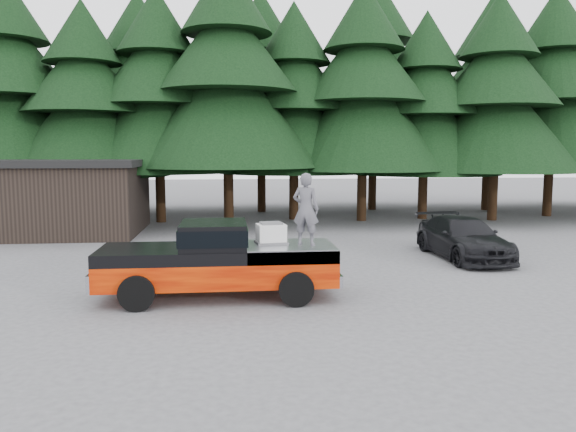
{
  "coord_description": "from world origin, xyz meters",
  "views": [
    {
      "loc": [
        -1.01,
        -13.96,
        3.67
      ],
      "look_at": [
        0.48,
        0.0,
        2.04
      ],
      "focal_mm": 35.0,
      "sensor_mm": 36.0,
      "label": 1
    }
  ],
  "objects": [
    {
      "name": "pickup_truck",
      "position": [
        -1.29,
        -0.07,
        0.67
      ],
      "size": [
        6.0,
        2.04,
        1.33
      ],
      "primitive_type": null,
      "color": "#DE3D03",
      "rests_on": "ground"
    },
    {
      "name": "truck_cab",
      "position": [
        -1.39,
        -0.07,
        1.62
      ],
      "size": [
        1.66,
        1.9,
        0.59
      ],
      "primitive_type": "cube",
      "color": "black",
      "rests_on": "pickup_truck"
    },
    {
      "name": "utility_building",
      "position": [
        -9.0,
        12.0,
        1.67
      ],
      "size": [
        8.4,
        6.4,
        3.3
      ],
      "color": "black",
      "rests_on": "ground"
    },
    {
      "name": "air_compressor",
      "position": [
        0.06,
        0.1,
        1.57
      ],
      "size": [
        0.77,
        0.67,
        0.48
      ],
      "primitive_type": "cube",
      "rotation": [
        0.0,
        0.0,
        0.14
      ],
      "color": "silver",
      "rests_on": "pickup_truck"
    },
    {
      "name": "parked_car",
      "position": [
        7.01,
        4.36,
        0.7
      ],
      "size": [
        2.15,
        4.92,
        1.41
      ],
      "primitive_type": "imported",
      "rotation": [
        0.0,
        0.0,
        0.04
      ],
      "color": "black",
      "rests_on": "ground"
    },
    {
      "name": "ground",
      "position": [
        0.0,
        0.0,
        0.0
      ],
      "size": [
        120.0,
        120.0,
        0.0
      ],
      "primitive_type": "plane",
      "color": "#4C4C4E",
      "rests_on": "ground"
    },
    {
      "name": "treeline",
      "position": [
        0.42,
        17.2,
        7.72
      ],
      "size": [
        60.15,
        16.05,
        17.5
      ],
      "color": "black",
      "rests_on": "ground"
    },
    {
      "name": "man_on_bed",
      "position": [
        0.91,
        -0.18,
        2.23
      ],
      "size": [
        0.77,
        0.65,
        1.81
      ],
      "primitive_type": "imported",
      "rotation": [
        0.0,
        0.0,
        2.75
      ],
      "color": "#535259",
      "rests_on": "pickup_truck"
    }
  ]
}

